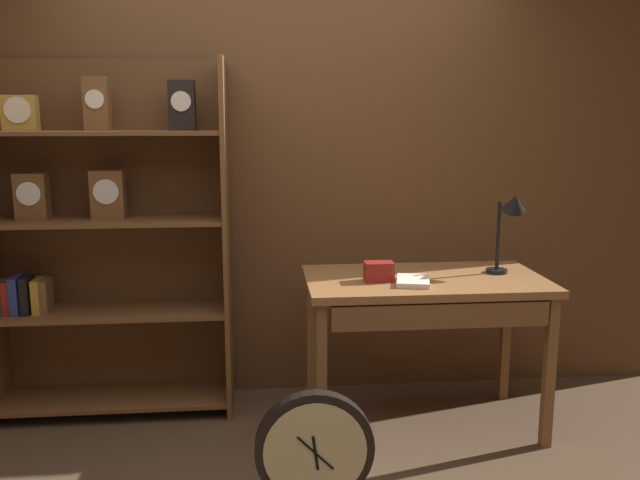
{
  "coord_description": "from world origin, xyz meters",
  "views": [
    {
      "loc": [
        -0.15,
        -2.47,
        1.64
      ],
      "look_at": [
        0.15,
        0.64,
        1.05
      ],
      "focal_mm": 37.22,
      "sensor_mm": 36.0,
      "label": 1
    }
  ],
  "objects_px": {
    "toolbox_small": "(379,272)",
    "open_repair_manual": "(413,281)",
    "workbench": "(425,297)",
    "round_clock_large": "(315,452)",
    "bookshelf": "(104,239)",
    "desk_lamp": "(510,217)"
  },
  "relations": [
    {
      "from": "toolbox_small",
      "to": "open_repair_manual",
      "type": "height_order",
      "value": "toolbox_small"
    },
    {
      "from": "workbench",
      "to": "open_repair_manual",
      "type": "distance_m",
      "value": 0.17
    },
    {
      "from": "workbench",
      "to": "round_clock_large",
      "type": "distance_m",
      "value": 1.07
    },
    {
      "from": "bookshelf",
      "to": "open_repair_manual",
      "type": "xyz_separation_m",
      "value": [
        1.6,
        -0.49,
        -0.15
      ]
    },
    {
      "from": "desk_lamp",
      "to": "open_repair_manual",
      "type": "relative_size",
      "value": 2.04
    },
    {
      "from": "bookshelf",
      "to": "workbench",
      "type": "relative_size",
      "value": 1.57
    },
    {
      "from": "bookshelf",
      "to": "desk_lamp",
      "type": "bearing_deg",
      "value": -9.17
    },
    {
      "from": "bookshelf",
      "to": "round_clock_large",
      "type": "xyz_separation_m",
      "value": [
        1.05,
        -1.12,
        -0.71
      ]
    },
    {
      "from": "bookshelf",
      "to": "open_repair_manual",
      "type": "relative_size",
      "value": 8.83
    },
    {
      "from": "workbench",
      "to": "open_repair_manual",
      "type": "xyz_separation_m",
      "value": [
        -0.09,
        -0.1,
        0.11
      ]
    },
    {
      "from": "workbench",
      "to": "desk_lamp",
      "type": "xyz_separation_m",
      "value": [
        0.45,
        0.05,
        0.4
      ]
    },
    {
      "from": "open_repair_manual",
      "to": "round_clock_large",
      "type": "height_order",
      "value": "open_repair_manual"
    },
    {
      "from": "round_clock_large",
      "to": "desk_lamp",
      "type": "bearing_deg",
      "value": 35.4
    },
    {
      "from": "bookshelf",
      "to": "toolbox_small",
      "type": "xyz_separation_m",
      "value": [
        1.44,
        -0.43,
        -0.11
      ]
    },
    {
      "from": "workbench",
      "to": "round_clock_large",
      "type": "bearing_deg",
      "value": -131.41
    },
    {
      "from": "open_repair_manual",
      "to": "workbench",
      "type": "bearing_deg",
      "value": 60.04
    },
    {
      "from": "open_repair_manual",
      "to": "toolbox_small",
      "type": "bearing_deg",
      "value": 171.32
    },
    {
      "from": "bookshelf",
      "to": "open_repair_manual",
      "type": "distance_m",
      "value": 1.68
    },
    {
      "from": "bookshelf",
      "to": "toolbox_small",
      "type": "height_order",
      "value": "bookshelf"
    },
    {
      "from": "bookshelf",
      "to": "round_clock_large",
      "type": "relative_size",
      "value": 3.61
    },
    {
      "from": "workbench",
      "to": "round_clock_large",
      "type": "height_order",
      "value": "workbench"
    },
    {
      "from": "desk_lamp",
      "to": "toolbox_small",
      "type": "height_order",
      "value": "desk_lamp"
    }
  ]
}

